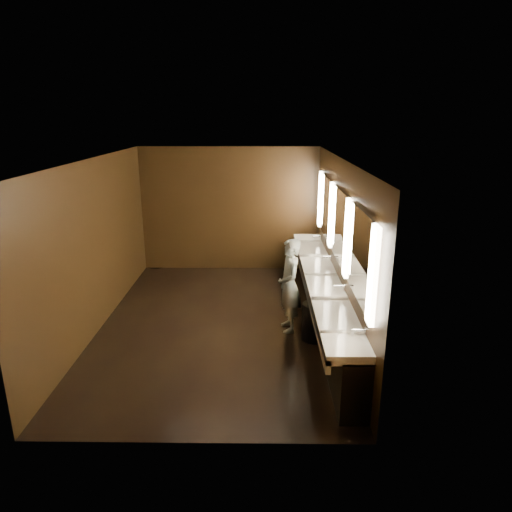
{
  "coord_description": "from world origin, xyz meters",
  "views": [
    {
      "loc": [
        0.73,
        -7.18,
        3.47
      ],
      "look_at": [
        0.64,
        0.0,
        1.23
      ],
      "focal_mm": 32.0,
      "sensor_mm": 36.0,
      "label": 1
    }
  ],
  "objects": [
    {
      "name": "wall_left",
      "position": [
        -2.0,
        0.0,
        1.4
      ],
      "size": [
        0.02,
        6.0,
        2.8
      ],
      "primitive_type": "cube",
      "color": "black",
      "rests_on": "floor"
    },
    {
      "name": "wall_back",
      "position": [
        0.0,
        3.0,
        1.4
      ],
      "size": [
        4.0,
        0.02,
        2.8
      ],
      "primitive_type": "cube",
      "color": "black",
      "rests_on": "floor"
    },
    {
      "name": "ceiling",
      "position": [
        0.0,
        0.0,
        2.8
      ],
      "size": [
        4.0,
        6.0,
        0.02
      ],
      "primitive_type": "cube",
      "color": "#2D2D2B",
      "rests_on": "wall_back"
    },
    {
      "name": "person",
      "position": [
        1.19,
        -0.19,
        0.79
      ],
      "size": [
        0.46,
        0.62,
        1.57
      ],
      "primitive_type": "imported",
      "rotation": [
        0.0,
        0.0,
        -1.42
      ],
      "color": "#7FAABE",
      "rests_on": "floor"
    },
    {
      "name": "sink_counter",
      "position": [
        1.79,
        0.0,
        0.5
      ],
      "size": [
        0.55,
        5.4,
        1.01
      ],
      "color": "black",
      "rests_on": "floor"
    },
    {
      "name": "trash_bin",
      "position": [
        1.58,
        -0.54,
        0.3
      ],
      "size": [
        0.46,
        0.46,
        0.61
      ],
      "primitive_type": "cylinder",
      "rotation": [
        0.0,
        0.0,
        0.19
      ],
      "color": "black",
      "rests_on": "floor"
    },
    {
      "name": "floor",
      "position": [
        0.0,
        0.0,
        0.0
      ],
      "size": [
        6.0,
        6.0,
        0.0
      ],
      "primitive_type": "plane",
      "color": "black",
      "rests_on": "ground"
    },
    {
      "name": "wall_right",
      "position": [
        2.0,
        0.0,
        1.4
      ],
      "size": [
        0.02,
        6.0,
        2.8
      ],
      "primitive_type": "cube",
      "color": "black",
      "rests_on": "floor"
    },
    {
      "name": "wall_front",
      "position": [
        0.0,
        -3.0,
        1.4
      ],
      "size": [
        4.0,
        0.02,
        2.8
      ],
      "primitive_type": "cube",
      "color": "black",
      "rests_on": "floor"
    },
    {
      "name": "mirror_band",
      "position": [
        1.98,
        -0.0,
        1.75
      ],
      "size": [
        0.06,
        5.03,
        1.15
      ],
      "color": "#FFE9C2",
      "rests_on": "wall_right"
    }
  ]
}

